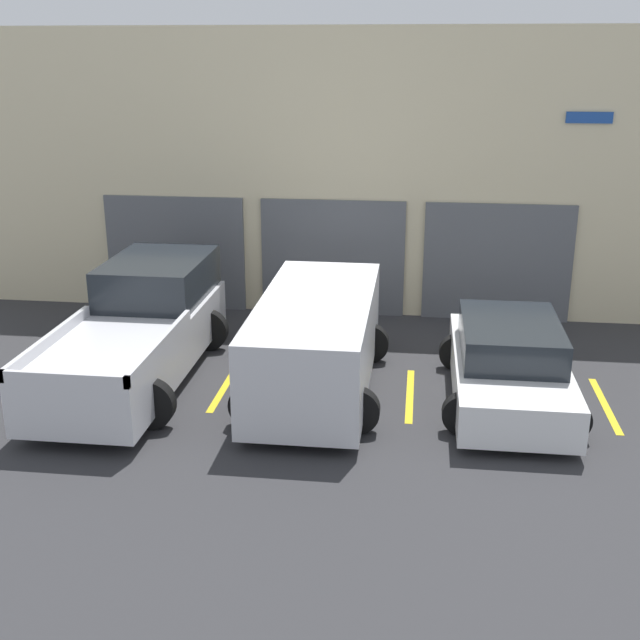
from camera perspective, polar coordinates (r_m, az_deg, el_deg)
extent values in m
plane|color=#2D2D30|center=(14.89, 0.39, -3.03)|extent=(28.00, 28.00, 0.00)
cube|color=beige|center=(17.30, 1.73, 10.30)|extent=(17.69, 0.60, 5.98)
cube|color=#595B60|center=(18.03, -10.23, 4.72)|extent=(3.09, 0.08, 2.50)
cube|color=#595B60|center=(17.33, 0.90, 4.45)|extent=(3.09, 0.08, 2.50)
cube|color=#595B60|center=(17.31, 12.49, 3.99)|extent=(3.09, 0.08, 2.50)
cube|color=#1E4799|center=(17.07, 18.61, 13.48)|extent=(0.90, 0.03, 0.22)
cube|color=silver|center=(14.17, -13.09, -1.85)|extent=(1.89, 5.52, 0.87)
cube|color=#1E2328|center=(15.29, -11.40, 2.96)|extent=(1.74, 2.48, 0.75)
cube|color=silver|center=(13.27, -18.72, -1.37)|extent=(0.08, 3.03, 0.18)
cube|color=silver|center=(12.60, -11.28, -1.77)|extent=(0.08, 3.03, 0.18)
cube|color=silver|center=(11.66, -17.76, -4.03)|extent=(1.89, 0.08, 0.18)
cylinder|color=black|center=(16.05, -13.78, -0.45)|extent=(0.79, 0.22, 0.79)
cylinder|color=black|center=(15.54, -8.01, -0.71)|extent=(0.79, 0.22, 0.79)
cylinder|color=black|center=(13.13, -18.96, -5.27)|extent=(0.79, 0.22, 0.79)
cylinder|color=black|center=(12.51, -12.02, -5.84)|extent=(0.79, 0.22, 0.79)
cube|color=white|center=(13.49, 13.23, -3.76)|extent=(1.77, 4.21, 0.65)
cube|color=#1E2328|center=(13.38, 13.38, -1.23)|extent=(1.56, 2.31, 0.55)
cylinder|color=black|center=(14.69, 9.70, -2.27)|extent=(0.64, 0.22, 0.64)
cylinder|color=black|center=(14.86, 15.70, -2.48)|extent=(0.64, 0.22, 0.64)
cylinder|color=black|center=(12.29, 10.13, -6.57)|extent=(0.64, 0.22, 0.64)
cylinder|color=black|center=(12.48, 17.32, -6.76)|extent=(0.64, 0.22, 0.64)
cube|color=silver|center=(13.34, -0.27, -1.45)|extent=(1.81, 4.75, 1.46)
cube|color=#1E2328|center=(15.40, 0.85, 3.22)|extent=(1.63, 0.06, 0.28)
cylinder|color=black|center=(15.01, -2.56, -1.39)|extent=(0.72, 0.22, 0.72)
cylinder|color=black|center=(14.84, 3.53, -1.65)|extent=(0.72, 0.22, 0.72)
cylinder|color=black|center=(12.34, -4.85, -6.03)|extent=(0.72, 0.22, 0.72)
cylinder|color=black|center=(12.12, 2.59, -6.43)|extent=(0.72, 0.22, 0.72)
cube|color=gold|center=(15.01, -18.61, -3.85)|extent=(0.12, 2.20, 0.01)
cube|color=gold|center=(13.96, -6.75, -4.66)|extent=(0.12, 2.20, 0.01)
cube|color=gold|center=(13.58, 6.41, -5.32)|extent=(0.12, 2.20, 0.01)
cube|color=gold|center=(13.94, 19.61, -5.71)|extent=(0.12, 2.20, 0.01)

